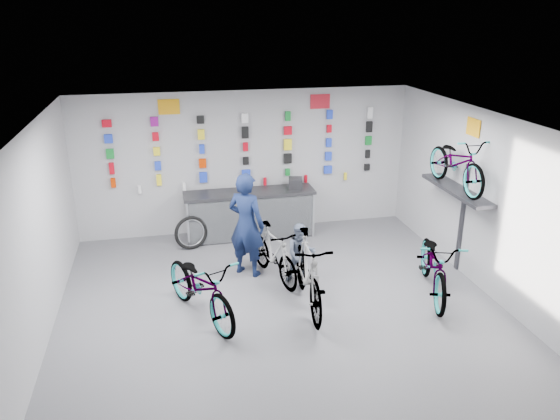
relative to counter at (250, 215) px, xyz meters
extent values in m
plane|color=#55555A|center=(0.00, -3.54, -0.49)|extent=(8.00, 8.00, 0.00)
plane|color=white|center=(0.00, -3.54, 2.51)|extent=(8.00, 8.00, 0.00)
plane|color=#BCBCBE|center=(0.00, 0.46, 1.01)|extent=(7.00, 0.00, 7.00)
plane|color=#BCBCBE|center=(-3.50, -3.54, 1.01)|extent=(0.00, 8.00, 8.00)
plane|color=#BCBCBE|center=(3.50, -3.54, 1.01)|extent=(0.00, 8.00, 8.00)
cube|color=black|center=(0.00, 0.01, -0.04)|extent=(2.60, 0.60, 0.90)
cube|color=silver|center=(0.00, -0.29, -0.01)|extent=(2.60, 0.02, 0.90)
cube|color=silver|center=(-1.30, -0.29, -0.01)|extent=(0.04, 0.04, 0.96)
cube|color=silver|center=(1.30, -0.29, -0.01)|extent=(0.04, 0.04, 0.96)
cube|color=black|center=(0.00, 0.01, 0.48)|extent=(2.70, 0.66, 0.06)
cube|color=red|center=(-2.70, 0.39, 0.76)|extent=(0.09, 0.06, 0.19)
cube|color=yellow|center=(-1.80, 0.39, 0.76)|extent=(0.10, 0.06, 0.23)
cube|color=blue|center=(-0.90, 0.39, 0.76)|extent=(0.16, 0.06, 0.21)
cube|color=blue|center=(0.00, 0.39, 0.76)|extent=(0.18, 0.06, 0.21)
cube|color=#11812B|center=(0.90, 0.39, 0.76)|extent=(0.09, 0.06, 0.15)
cube|color=blue|center=(1.80, 0.39, 0.76)|extent=(0.17, 0.06, 0.17)
cube|color=black|center=(2.70, 0.39, 0.76)|extent=(0.12, 0.06, 0.14)
cube|color=red|center=(-2.70, 0.39, 1.06)|extent=(0.10, 0.06, 0.23)
cube|color=blue|center=(-1.80, 0.39, 1.06)|extent=(0.12, 0.06, 0.18)
cube|color=red|center=(-0.90, 0.39, 1.06)|extent=(0.14, 0.06, 0.19)
cube|color=black|center=(0.00, 0.39, 1.06)|extent=(0.12, 0.06, 0.16)
cube|color=black|center=(0.90, 0.39, 1.06)|extent=(0.16, 0.06, 0.21)
cube|color=blue|center=(1.80, 0.39, 1.06)|extent=(0.14, 0.06, 0.18)
cube|color=black|center=(2.70, 0.39, 1.06)|extent=(0.09, 0.06, 0.18)
cube|color=#11812B|center=(-2.70, 0.39, 1.36)|extent=(0.15, 0.06, 0.19)
cube|color=yellow|center=(-1.80, 0.39, 1.36)|extent=(0.13, 0.06, 0.17)
cube|color=blue|center=(-0.90, 0.39, 1.36)|extent=(0.10, 0.06, 0.19)
cube|color=red|center=(0.00, 0.39, 1.36)|extent=(0.10, 0.06, 0.18)
cube|color=yellow|center=(0.90, 0.39, 1.36)|extent=(0.16, 0.06, 0.23)
cube|color=blue|center=(1.80, 0.39, 1.36)|extent=(0.11, 0.06, 0.18)
cube|color=#11812B|center=(2.70, 0.39, 1.36)|extent=(0.13, 0.06, 0.19)
cube|color=blue|center=(-2.70, 0.39, 1.66)|extent=(0.16, 0.06, 0.17)
cube|color=red|center=(-1.80, 0.39, 1.66)|extent=(0.13, 0.06, 0.17)
cube|color=yellow|center=(-0.90, 0.39, 1.66)|extent=(0.14, 0.06, 0.20)
cube|color=black|center=(0.00, 0.39, 1.66)|extent=(0.14, 0.06, 0.24)
cube|color=red|center=(0.90, 0.39, 1.66)|extent=(0.16, 0.06, 0.17)
cube|color=red|center=(1.80, 0.39, 1.66)|extent=(0.10, 0.06, 0.16)
cube|color=black|center=(2.70, 0.39, 1.66)|extent=(0.13, 0.06, 0.23)
cube|color=red|center=(-2.70, 0.39, 1.96)|extent=(0.18, 0.06, 0.14)
cube|color=#8A0D81|center=(-1.80, 0.39, 1.96)|extent=(0.15, 0.06, 0.19)
cube|color=black|center=(-0.90, 0.39, 1.96)|extent=(0.15, 0.06, 0.16)
cube|color=white|center=(0.00, 0.39, 1.96)|extent=(0.13, 0.06, 0.19)
cube|color=#11812B|center=(0.90, 0.39, 1.96)|extent=(0.11, 0.06, 0.20)
cube|color=blue|center=(1.80, 0.39, 1.96)|extent=(0.12, 0.06, 0.19)
cube|color=white|center=(2.70, 0.39, 1.96)|extent=(0.10, 0.06, 0.24)
cylinder|color=white|center=(-2.20, 0.37, 0.59)|extent=(0.07, 0.07, 0.16)
cylinder|color=white|center=(-1.30, 0.37, 0.59)|extent=(0.07, 0.07, 0.16)
cylinder|color=red|center=(0.40, 0.37, 0.59)|extent=(0.07, 0.07, 0.16)
cylinder|color=red|center=(1.30, 0.37, 0.59)|extent=(0.07, 0.07, 0.16)
cylinder|color=yellow|center=(2.20, 0.37, 0.59)|extent=(0.07, 0.07, 0.16)
cube|color=#333338|center=(3.30, -2.34, 1.06)|extent=(0.38, 1.90, 0.06)
cube|color=#333338|center=(3.48, -2.34, 0.51)|extent=(0.04, 0.10, 2.00)
cube|color=#F1A113|center=(-1.50, 0.44, 2.23)|extent=(0.42, 0.02, 0.30)
cube|color=red|center=(1.60, 0.44, 2.23)|extent=(0.42, 0.02, 0.30)
cube|color=#F1A113|center=(3.48, -2.34, 2.16)|extent=(0.02, 0.40, 0.30)
imported|color=gray|center=(-1.26, -3.03, 0.05)|extent=(1.46, 2.15, 1.07)
imported|color=gray|center=(0.43, -3.07, 0.12)|extent=(0.72, 2.06, 1.22)
imported|color=gray|center=(2.59, -3.11, 0.05)|extent=(1.30, 2.18, 1.08)
imported|color=gray|center=(0.10, -2.00, 0.01)|extent=(0.90, 1.72, 0.99)
imported|color=gray|center=(3.25, -2.34, 1.57)|extent=(0.63, 1.80, 0.95)
imported|color=#121D43|center=(-0.33, -1.69, 0.46)|extent=(0.82, 0.79, 1.90)
imported|color=slate|center=(0.54, -2.20, 0.05)|extent=(0.58, 0.49, 1.08)
torus|color=black|center=(-1.25, -0.37, -0.15)|extent=(0.70, 0.33, 0.69)
torus|color=silver|center=(-1.25, -0.37, -0.15)|extent=(0.56, 0.23, 0.56)
cube|color=black|center=(0.98, 0.01, 0.62)|extent=(0.34, 0.36, 0.22)
camera|label=1|loc=(-1.67, -10.55, 4.03)|focal=35.00mm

